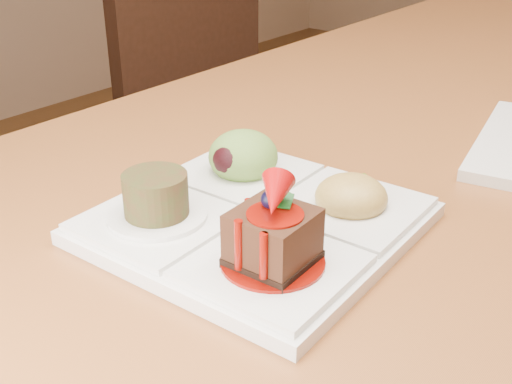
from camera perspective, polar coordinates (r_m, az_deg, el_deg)
The scene contains 2 objects.
chair_left at distance 1.54m, azimuth -3.00°, elevation 9.97°, with size 0.47×0.47×1.02m.
sampler_plate at distance 0.53m, azimuth 0.05°, elevation -1.41°, with size 0.24×0.24×0.09m.
Camera 1 is at (0.15, -0.92, 1.02)m, focal length 45.00 mm.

